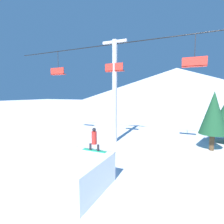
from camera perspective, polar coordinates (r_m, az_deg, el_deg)
ground_plane at (r=9.56m, az=-19.87°, el=-23.71°), size 220.00×220.00×0.00m
mountain_ridge at (r=74.02m, az=20.25°, el=7.69°), size 88.56×88.56×14.70m
snow_ramp at (r=9.31m, az=-12.78°, el=-18.89°), size 3.16×3.33×1.57m
snowboarder at (r=9.63m, az=-5.84°, el=-9.03°), size 1.40×0.29×1.28m
chairlift at (r=16.80m, az=0.84°, el=9.40°), size 24.01×0.47×9.68m
pine_tree_near at (r=16.42m, az=30.23°, el=-0.28°), size 2.13×2.13×4.92m
distant_skier at (r=17.28m, az=0.77°, el=-7.45°), size 0.24×0.24×1.23m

